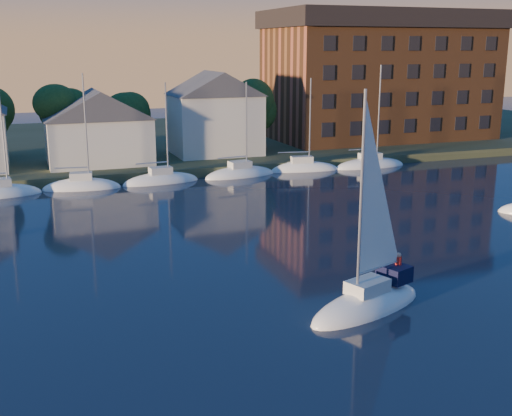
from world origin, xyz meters
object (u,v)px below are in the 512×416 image
clubhouse_centre (98,126)px  hero_sailboat (368,299)px  condo_block (380,75)px  clubhouse_east (215,112)px

clubhouse_centre → hero_sailboat: 45.17m
condo_block → clubhouse_east: bearing=-167.1°
clubhouse_centre → clubhouse_east: clubhouse_east is taller
clubhouse_east → condo_block: size_ratio=0.34×
clubhouse_east → hero_sailboat: hero_sailboat is taller
clubhouse_east → hero_sailboat: (-5.45, -46.11, -5.45)m
clubhouse_east → condo_block: bearing=12.9°
hero_sailboat → condo_block: bearing=-140.8°
clubhouse_east → hero_sailboat: 46.75m
clubhouse_east → condo_block: condo_block is taller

